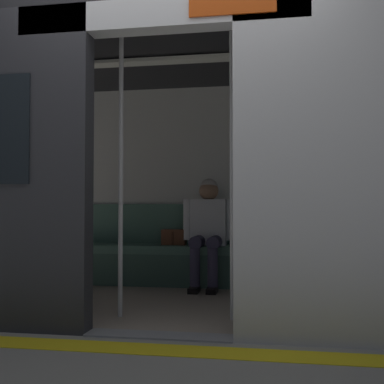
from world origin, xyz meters
TOP-DOWN VIEW (x-y plane):
  - ground_plane at (0.00, 0.00)m, footprint 60.00×60.00m
  - platform_edge_strip at (0.00, 0.30)m, footprint 8.00×0.24m
  - train_car at (0.07, -1.13)m, footprint 6.40×2.59m
  - bench_seat at (0.00, -2.08)m, footprint 3.36×0.44m
  - person_seated at (-0.04, -2.02)m, footprint 0.55×0.67m
  - handbag at (0.35, -2.12)m, footprint 0.26×0.15m
  - book at (-0.43, -2.12)m, footprint 0.16×0.23m
  - grab_pole_door at (0.43, -0.50)m, footprint 0.04×0.04m
  - grab_pole_far at (-0.43, -0.54)m, footprint 0.04×0.04m

SIDE VIEW (x-z plane):
  - ground_plane at x=0.00m, z-range 0.00..0.00m
  - platform_edge_strip at x=0.00m, z-range 0.00..0.01m
  - bench_seat at x=0.00m, z-range 0.12..0.56m
  - book at x=-0.43m, z-range 0.44..0.47m
  - handbag at x=0.35m, z-range 0.44..0.61m
  - person_seated at x=-0.04m, z-range 0.08..1.25m
  - grab_pole_door at x=0.43m, z-range 0.00..2.22m
  - grab_pole_far at x=-0.43m, z-range 0.00..2.22m
  - train_car at x=0.07m, z-range 0.36..2.72m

